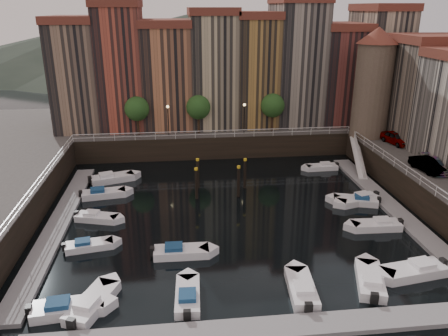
{
  "coord_description": "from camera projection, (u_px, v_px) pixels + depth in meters",
  "views": [
    {
      "loc": [
        -4.97,
        -38.59,
        19.03
      ],
      "look_at": [
        -0.18,
        4.0,
        3.19
      ],
      "focal_mm": 35.0,
      "sensor_mm": 36.0,
      "label": 1
    }
  ],
  "objects": [
    {
      "name": "ground",
      "position": [
        230.0,
        212.0,
        43.09
      ],
      "size": [
        200.0,
        200.0,
        0.0
      ],
      "primitive_type": "plane",
      "color": "black",
      "rests_on": "ground"
    },
    {
      "name": "boat_near_0",
      "position": [
        92.0,
        304.0,
        29.19
      ],
      "size": [
        3.4,
        5.01,
        1.13
      ],
      "rotation": [
        0.0,
        0.0,
        1.19
      ],
      "color": "white",
      "rests_on": "ground"
    },
    {
      "name": "far_terrace",
      "position": [
        233.0,
        68.0,
        61.54
      ],
      "size": [
        48.7,
        10.3,
        17.5
      ],
      "color": "#866B55",
      "rests_on": "quay_far"
    },
    {
      "name": "boat_left_3",
      "position": [
        103.0,
        194.0,
        46.44
      ],
      "size": [
        4.88,
        2.39,
        1.1
      ],
      "rotation": [
        0.0,
        0.0,
        0.15
      ],
      "color": "white",
      "rests_on": "ground"
    },
    {
      "name": "boat_near_1",
      "position": [
        188.0,
        297.0,
        29.95
      ],
      "size": [
        1.86,
        4.62,
        1.05
      ],
      "rotation": [
        0.0,
        0.0,
        1.52
      ],
      "color": "white",
      "rests_on": "ground"
    },
    {
      "name": "quay_far",
      "position": [
        209.0,
        129.0,
        66.8
      ],
      "size": [
        80.0,
        20.0,
        3.0
      ],
      "primitive_type": "cube",
      "color": "black",
      "rests_on": "ground"
    },
    {
      "name": "boat_left_4",
      "position": [
        111.0,
        178.0,
        50.52
      ],
      "size": [
        5.28,
        3.3,
        1.19
      ],
      "rotation": [
        0.0,
        0.0,
        0.32
      ],
      "color": "white",
      "rests_on": "ground"
    },
    {
      "name": "boat_near_3",
      "position": [
        370.0,
        281.0,
        31.64
      ],
      "size": [
        3.13,
        5.08,
        1.14
      ],
      "rotation": [
        0.0,
        0.0,
        1.26
      ],
      "color": "white",
      "rests_on": "ground"
    },
    {
      "name": "boat_near_2",
      "position": [
        302.0,
        289.0,
        30.7
      ],
      "size": [
        2.18,
        4.98,
        1.13
      ],
      "rotation": [
        0.0,
        0.0,
        1.48
      ],
      "color": "white",
      "rests_on": "ground"
    },
    {
      "name": "boat_right_4",
      "position": [
        322.0,
        167.0,
        54.33
      ],
      "size": [
        4.1,
        1.6,
        0.94
      ],
      "rotation": [
        0.0,
        0.0,
        3.17
      ],
      "color": "white",
      "rests_on": "ground"
    },
    {
      "name": "gangway",
      "position": [
        358.0,
        155.0,
        53.54
      ],
      "size": [
        2.78,
        8.32,
        3.73
      ],
      "color": "white",
      "rests_on": "ground"
    },
    {
      "name": "corner_tower",
      "position": [
        373.0,
        81.0,
        55.16
      ],
      "size": [
        5.2,
        5.2,
        13.8
      ],
      "color": "#6B5B4C",
      "rests_on": "quay_right"
    },
    {
      "name": "car_b",
      "position": [
        427.0,
        166.0,
        44.87
      ],
      "size": [
        2.04,
        4.39,
        1.39
      ],
      "primitive_type": "imported",
      "rotation": [
        0.0,
        0.0,
        0.14
      ],
      "color": "gray",
      "rests_on": "quay_right"
    },
    {
      "name": "dock_right",
      "position": [
        391.0,
        207.0,
        43.79
      ],
      "size": [
        2.0,
        28.0,
        0.35
      ],
      "primitive_type": "cube",
      "color": "gray",
      "rests_on": "ground"
    },
    {
      "name": "car_c",
      "position": [
        433.0,
        165.0,
        45.04
      ],
      "size": [
        2.57,
        4.79,
        1.32
      ],
      "primitive_type": "imported",
      "rotation": [
        0.0,
        0.0,
        -0.16
      ],
      "color": "gray",
      "rests_on": "quay_right"
    },
    {
      "name": "railings",
      "position": [
        225.0,
        160.0,
        46.33
      ],
      "size": [
        36.08,
        34.04,
        0.52
      ],
      "color": "white",
      "rests_on": "ground"
    },
    {
      "name": "mooring_pilings",
      "position": [
        220.0,
        178.0,
        47.06
      ],
      "size": [
        5.86,
        3.26,
        3.78
      ],
      "color": "black",
      "rests_on": "ground"
    },
    {
      "name": "boat_right_1",
      "position": [
        377.0,
        225.0,
        39.72
      ],
      "size": [
        4.7,
        1.85,
        1.07
      ],
      "rotation": [
        0.0,
        0.0,
        3.11
      ],
      "color": "white",
      "rests_on": "ground"
    },
    {
      "name": "boat_left_0",
      "position": [
        67.0,
        308.0,
        28.73
      ],
      "size": [
        5.02,
        2.23,
        1.13
      ],
      "rotation": [
        0.0,
        0.0,
        0.1
      ],
      "color": "white",
      "rests_on": "ground"
    },
    {
      "name": "boat_right_2",
      "position": [
        357.0,
        200.0,
        44.82
      ],
      "size": [
        4.78,
        2.94,
        1.07
      ],
      "rotation": [
        0.0,
        0.0,
        2.84
      ],
      "color": "white",
      "rests_on": "ground"
    },
    {
      "name": "boat_extra_326",
      "position": [
        180.0,
        252.0,
        35.41
      ],
      "size": [
        4.74,
        1.79,
        1.09
      ],
      "rotation": [
        0.0,
        0.0,
        6.27
      ],
      "color": "white",
      "rests_on": "ground"
    },
    {
      "name": "street_lamps",
      "position": [
        207.0,
        114.0,
        56.97
      ],
      "size": [
        10.36,
        0.36,
        4.18
      ],
      "color": "black",
      "rests_on": "quay_far"
    },
    {
      "name": "boat_left_1",
      "position": [
        88.0,
        245.0,
        36.46
      ],
      "size": [
        4.18,
        2.1,
        0.94
      ],
      "rotation": [
        0.0,
        0.0,
        0.17
      ],
      "color": "white",
      "rests_on": "ground"
    },
    {
      "name": "dock_left",
      "position": [
        58.0,
        224.0,
        40.4
      ],
      "size": [
        2.0,
        28.0,
        0.35
      ],
      "primitive_type": "cube",
      "color": "gray",
      "rests_on": "ground"
    },
    {
      "name": "dock_near",
      "position": [
        265.0,
        329.0,
        27.18
      ],
      "size": [
        30.0,
        2.0,
        0.35
      ],
      "primitive_type": "cube",
      "color": "gray",
      "rests_on": "ground"
    },
    {
      "name": "boat_right_0",
      "position": [
        415.0,
        271.0,
        32.82
      ],
      "size": [
        5.36,
        2.63,
        1.2
      ],
      "rotation": [
        0.0,
        0.0,
        3.3
      ],
      "color": "white",
      "rests_on": "ground"
    },
    {
      "name": "car_a",
      "position": [
        396.0,
        139.0,
        53.83
      ],
      "size": [
        2.65,
        4.74,
        1.52
      ],
      "primitive_type": "imported",
      "rotation": [
        0.0,
        0.0,
        0.2
      ],
      "color": "gray",
      "rests_on": "quay_right"
    },
    {
      "name": "boat_right_3",
      "position": [
        359.0,
        200.0,
        45.0
      ],
      "size": [
        4.87,
        2.91,
        1.09
      ],
      "rotation": [
        0.0,
        0.0,
        3.43
      ],
      "color": "white",
      "rests_on": "ground"
    },
    {
      "name": "mountains",
      "position": [
        194.0,
        43.0,
        143.05
      ],
      "size": [
        145.0,
        100.0,
        18.0
      ],
      "color": "#2D382D",
      "rests_on": "ground"
    },
    {
      "name": "promenade_trees",
      "position": [
        203.0,
        107.0,
        57.63
      ],
      "size": [
        21.2,
        3.2,
        5.2
      ],
      "color": "black",
      "rests_on": "quay_far"
    },
    {
      "name": "boat_left_2",
      "position": [
        96.0,
        217.0,
        41.29
      ],
      "size": [
        4.33,
        2.57,
        0.97
      ],
      "rotation": [
        0.0,
        0.0,
        -0.28
      ],
      "color": "white",
      "rests_on": "ground"
    }
  ]
}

